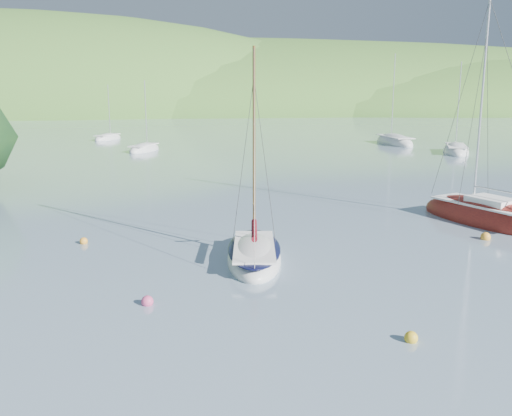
{
  "coord_description": "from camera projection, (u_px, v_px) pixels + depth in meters",
  "views": [
    {
      "loc": [
        -3.43,
        -17.9,
        7.56
      ],
      "look_at": [
        -0.77,
        8.0,
        1.93
      ],
      "focal_mm": 40.0,
      "sensor_mm": 36.0,
      "label": 1
    }
  ],
  "objects": [
    {
      "name": "distant_sloop_d",
      "position": [
        456.0,
        151.0,
        64.72
      ],
      "size": [
        5.21,
        8.2,
        11.04
      ],
      "rotation": [
        0.0,
        0.0,
        -0.35
      ],
      "color": "silver",
      "rests_on": "ground"
    },
    {
      "name": "distant_sloop_c",
      "position": [
        108.0,
        139.0,
        80.66
      ],
      "size": [
        4.23,
        6.16,
        8.32
      ],
      "rotation": [
        0.0,
        0.0,
        -0.42
      ],
      "color": "silver",
      "rests_on": "ground"
    },
    {
      "name": "distant_sloop_a",
      "position": [
        144.0,
        150.0,
        66.7
      ],
      "size": [
        4.33,
        6.56,
        8.84
      ],
      "rotation": [
        0.0,
        0.0,
        -0.38
      ],
      "color": "silver",
      "rests_on": "ground"
    },
    {
      "name": "shoreline_hills",
      "position": [
        177.0,
        109.0,
        186.02
      ],
      "size": [
        690.0,
        135.0,
        56.0
      ],
      "color": "#346D29",
      "rests_on": "ground"
    },
    {
      "name": "distant_sloop_b",
      "position": [
        394.0,
        143.0,
        74.48
      ],
      "size": [
        3.9,
        9.05,
        12.56
      ],
      "rotation": [
        0.0,
        0.0,
        0.09
      ],
      "color": "silver",
      "rests_on": "ground"
    },
    {
      "name": "daysailer_white",
      "position": [
        254.0,
        256.0,
        25.06
      ],
      "size": [
        2.95,
        6.6,
        9.85
      ],
      "rotation": [
        0.0,
        0.0,
        -0.1
      ],
      "color": "silver",
      "rests_on": "ground"
    },
    {
      "name": "sloop_red",
      "position": [
        488.0,
        219.0,
        31.9
      ],
      "size": [
        6.29,
        9.33,
        13.09
      ],
      "rotation": [
        0.0,
        0.0,
        0.41
      ],
      "color": "maroon",
      "rests_on": "ground"
    },
    {
      "name": "ground",
      "position": [
        303.0,
        313.0,
        19.34
      ],
      "size": [
        700.0,
        700.0,
        0.0
      ],
      "primitive_type": "plane",
      "color": "gray",
      "rests_on": "ground"
    },
    {
      "name": "mooring_buoys",
      "position": [
        323.0,
        266.0,
        23.89
      ],
      "size": [
        20.31,
        12.52,
        0.49
      ],
      "color": "yellow",
      "rests_on": "ground"
    }
  ]
}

